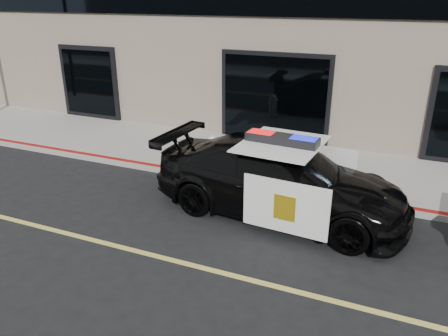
% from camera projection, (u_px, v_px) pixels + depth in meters
% --- Properties ---
extents(ground, '(120.00, 120.00, 0.00)m').
position_uv_depth(ground, '(210.00, 270.00, 7.62)').
color(ground, black).
rests_on(ground, ground).
extents(sidewalk_n, '(60.00, 3.50, 0.15)m').
position_uv_depth(sidewalk_n, '(289.00, 164.00, 12.08)').
color(sidewalk_n, gray).
rests_on(sidewalk_n, ground).
extents(police_car, '(3.03, 5.79, 1.79)m').
position_uv_depth(police_car, '(280.00, 179.00, 9.32)').
color(police_car, black).
rests_on(police_car, ground).
extents(fire_hydrant, '(0.39, 0.55, 0.87)m').
position_uv_depth(fire_hydrant, '(212.00, 152.00, 11.59)').
color(fire_hydrant, white).
rests_on(fire_hydrant, sidewalk_n).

